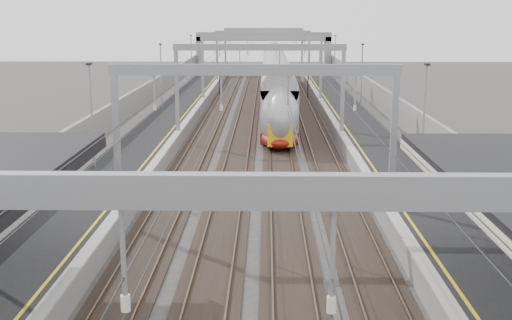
{
  "coord_description": "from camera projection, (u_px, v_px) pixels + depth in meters",
  "views": [
    {
      "loc": [
        0.55,
        -6.61,
        9.76
      ],
      "look_at": [
        0.0,
        25.72,
        2.39
      ],
      "focal_mm": 45.0,
      "sensor_mm": 36.0,
      "label": 1
    }
  ],
  "objects": [
    {
      "name": "wall_right",
      "position": [
        398.0,
        117.0,
        51.95
      ],
      "size": [
        0.3,
        120.0,
        3.2
      ],
      "primitive_type": "cube",
      "color": "slate",
      "rests_on": "ground"
    },
    {
      "name": "signal_red_near",
      "position": [
        290.0,
        80.0,
        73.54
      ],
      "size": [
        0.32,
        0.32,
        3.48
      ],
      "color": "black",
      "rests_on": "ground"
    },
    {
      "name": "train",
      "position": [
        276.0,
        86.0,
        68.94
      ],
      "size": [
        2.88,
        52.48,
        4.55
      ],
      "color": "maroon",
      "rests_on": "ground"
    },
    {
      "name": "platform_left",
      "position": [
        163.0,
        130.0,
        52.51
      ],
      "size": [
        4.0,
        120.0,
        1.0
      ],
      "primitive_type": "cube",
      "color": "black",
      "rests_on": "ground"
    },
    {
      "name": "wall_left",
      "position": [
        123.0,
        117.0,
        52.32
      ],
      "size": [
        0.3,
        120.0,
        3.2
      ],
      "primitive_type": "cube",
      "color": "slate",
      "rests_on": "ground"
    },
    {
      "name": "tracks",
      "position": [
        260.0,
        136.0,
        52.48
      ],
      "size": [
        11.4,
        140.0,
        0.2
      ],
      "color": "black",
      "rests_on": "ground"
    },
    {
      "name": "platform_right",
      "position": [
        358.0,
        131.0,
        52.25
      ],
      "size": [
        4.0,
        120.0,
        1.0
      ],
      "primitive_type": "cube",
      "color": "black",
      "rests_on": "ground"
    },
    {
      "name": "overbridge",
      "position": [
        264.0,
        42.0,
        104.93
      ],
      "size": [
        22.0,
        2.2,
        6.9
      ],
      "color": "slate",
      "rests_on": "ground"
    },
    {
      "name": "signal_green",
      "position": [
        220.0,
        76.0,
        77.67
      ],
      "size": [
        0.32,
        0.32,
        3.48
      ],
      "color": "black",
      "rests_on": "ground"
    },
    {
      "name": "signal_red_far",
      "position": [
        308.0,
        78.0,
        75.47
      ],
      "size": [
        0.32,
        0.32,
        3.48
      ],
      "color": "black",
      "rests_on": "ground"
    },
    {
      "name": "overhead_line",
      "position": [
        261.0,
        55.0,
        57.58
      ],
      "size": [
        13.0,
        140.0,
        6.6
      ],
      "color": "gray",
      "rests_on": "platform_left"
    }
  ]
}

